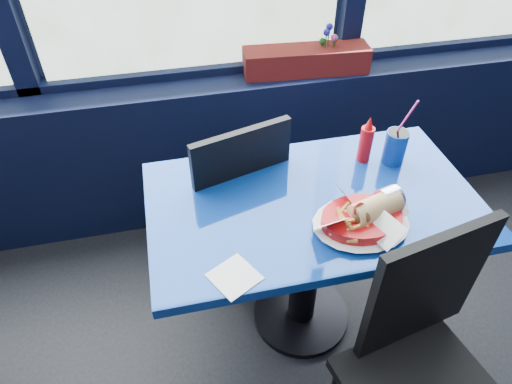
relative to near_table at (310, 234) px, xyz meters
name	(u,v)px	position (x,y,z in m)	size (l,w,h in m)	color
window_sill	(205,149)	(-0.30, 0.87, -0.17)	(5.00, 0.26, 0.80)	black
near_table	(310,234)	(0.00, 0.00, 0.00)	(1.20, 0.70, 0.75)	black
chair_near_front	(423,355)	(0.19, -0.56, -0.01)	(0.52, 0.52, 0.97)	black
chair_near_back	(245,192)	(-0.19, 0.32, -0.02)	(0.53, 0.53, 0.95)	black
planter_box	(306,60)	(0.23, 0.86, 0.29)	(0.62, 0.15, 0.12)	maroon
flower_vase	(328,57)	(0.34, 0.85, 0.30)	(0.12, 0.12, 0.23)	silver
food_basket	(363,218)	(0.12, -0.16, 0.22)	(0.32, 0.32, 0.11)	#AE0B0D
ketchup_bottle	(366,142)	(0.27, 0.18, 0.27)	(0.05, 0.05, 0.20)	#AE0B0D
soda_cup	(395,146)	(0.38, 0.15, 0.25)	(0.09, 0.09, 0.29)	navy
napkin	(234,277)	(-0.35, -0.28, 0.18)	(0.13, 0.13, 0.00)	white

